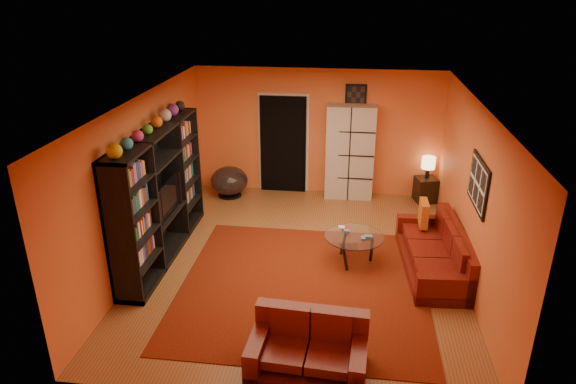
# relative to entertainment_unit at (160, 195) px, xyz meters

# --- Properties ---
(floor) EXTENTS (6.00, 6.00, 0.00)m
(floor) POSITION_rel_entertainment_unit_xyz_m (2.27, 0.00, -1.05)
(floor) COLOR brown
(floor) RESTS_ON ground
(ceiling) EXTENTS (6.00, 6.00, 0.00)m
(ceiling) POSITION_rel_entertainment_unit_xyz_m (2.27, 0.00, 1.55)
(ceiling) COLOR white
(ceiling) RESTS_ON wall_back
(wall_back) EXTENTS (6.00, 0.00, 6.00)m
(wall_back) POSITION_rel_entertainment_unit_xyz_m (2.27, 3.00, 0.25)
(wall_back) COLOR orange
(wall_back) RESTS_ON floor
(wall_front) EXTENTS (6.00, 0.00, 6.00)m
(wall_front) POSITION_rel_entertainment_unit_xyz_m (2.27, -3.00, 0.25)
(wall_front) COLOR orange
(wall_front) RESTS_ON floor
(wall_left) EXTENTS (0.00, 6.00, 6.00)m
(wall_left) POSITION_rel_entertainment_unit_xyz_m (-0.23, 0.00, 0.25)
(wall_left) COLOR orange
(wall_left) RESTS_ON floor
(wall_right) EXTENTS (0.00, 6.00, 6.00)m
(wall_right) POSITION_rel_entertainment_unit_xyz_m (4.78, 0.00, 0.25)
(wall_right) COLOR orange
(wall_right) RESTS_ON floor
(rug) EXTENTS (3.60, 3.60, 0.01)m
(rug) POSITION_rel_entertainment_unit_xyz_m (2.38, -0.70, -1.04)
(rug) COLOR #551609
(rug) RESTS_ON floor
(doorway) EXTENTS (0.95, 0.10, 2.04)m
(doorway) POSITION_rel_entertainment_unit_xyz_m (1.57, 2.96, -0.03)
(doorway) COLOR black
(doorway) RESTS_ON floor
(wall_art_right) EXTENTS (0.03, 1.00, 0.70)m
(wall_art_right) POSITION_rel_entertainment_unit_xyz_m (4.75, -0.30, 0.55)
(wall_art_right) COLOR black
(wall_art_right) RESTS_ON wall_right
(wall_art_back) EXTENTS (0.42, 0.03, 0.52)m
(wall_art_back) POSITION_rel_entertainment_unit_xyz_m (3.02, 2.98, 1.00)
(wall_art_back) COLOR black
(wall_art_back) RESTS_ON wall_back
(entertainment_unit) EXTENTS (0.45, 3.00, 2.10)m
(entertainment_unit) POSITION_rel_entertainment_unit_xyz_m (0.00, 0.00, 0.00)
(entertainment_unit) COLOR black
(entertainment_unit) RESTS_ON floor
(tv) EXTENTS (0.99, 0.13, 0.57)m
(tv) POSITION_rel_entertainment_unit_xyz_m (0.05, 0.02, -0.05)
(tv) COLOR black
(tv) RESTS_ON entertainment_unit
(sofa) EXTENTS (1.00, 2.15, 0.85)m
(sofa) POSITION_rel_entertainment_unit_xyz_m (4.41, 0.04, -0.76)
(sofa) COLOR #540E0B
(sofa) RESTS_ON rug
(loveseat) EXTENTS (1.38, 0.88, 0.85)m
(loveseat) POSITION_rel_entertainment_unit_xyz_m (2.61, -2.42, -0.76)
(loveseat) COLOR #540E0B
(loveseat) RESTS_ON rug
(throw_pillow) EXTENTS (0.12, 0.42, 0.42)m
(throw_pillow) POSITION_rel_entertainment_unit_xyz_m (4.22, 0.75, -0.42)
(throw_pillow) COLOR #CB6116
(throw_pillow) RESTS_ON sofa
(coffee_table) EXTENTS (0.93, 0.93, 0.46)m
(coffee_table) POSITION_rel_entertainment_unit_xyz_m (3.10, 0.09, -0.63)
(coffee_table) COLOR silver
(coffee_table) RESTS_ON floor
(storage_cabinet) EXTENTS (0.98, 0.47, 1.93)m
(storage_cabinet) POSITION_rel_entertainment_unit_xyz_m (2.95, 2.80, -0.08)
(storage_cabinet) COLOR beige
(storage_cabinet) RESTS_ON floor
(bowl_chair) EXTENTS (0.78, 0.78, 0.63)m
(bowl_chair) POSITION_rel_entertainment_unit_xyz_m (0.50, 2.50, -0.71)
(bowl_chair) COLOR black
(bowl_chair) RESTS_ON floor
(side_table) EXTENTS (0.49, 0.49, 0.50)m
(side_table) POSITION_rel_entertainment_unit_xyz_m (4.53, 2.75, -0.80)
(side_table) COLOR black
(side_table) RESTS_ON floor
(table_lamp) EXTENTS (0.27, 0.27, 0.45)m
(table_lamp) POSITION_rel_entertainment_unit_xyz_m (4.52, 2.75, -0.24)
(table_lamp) COLOR black
(table_lamp) RESTS_ON side_table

